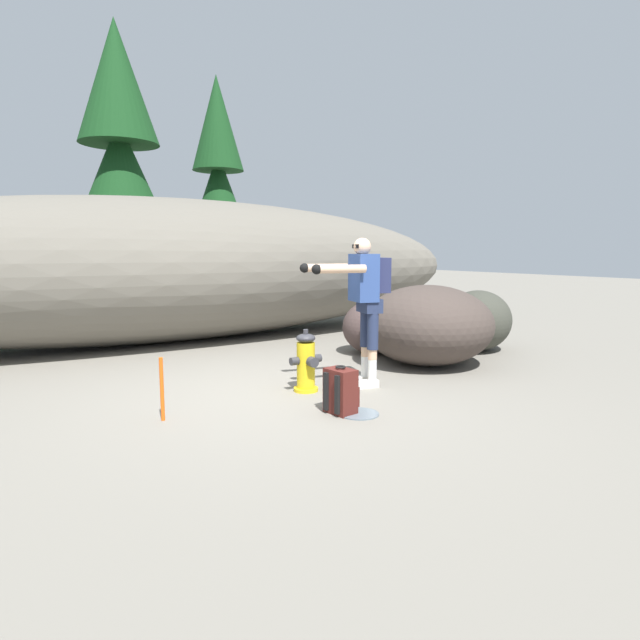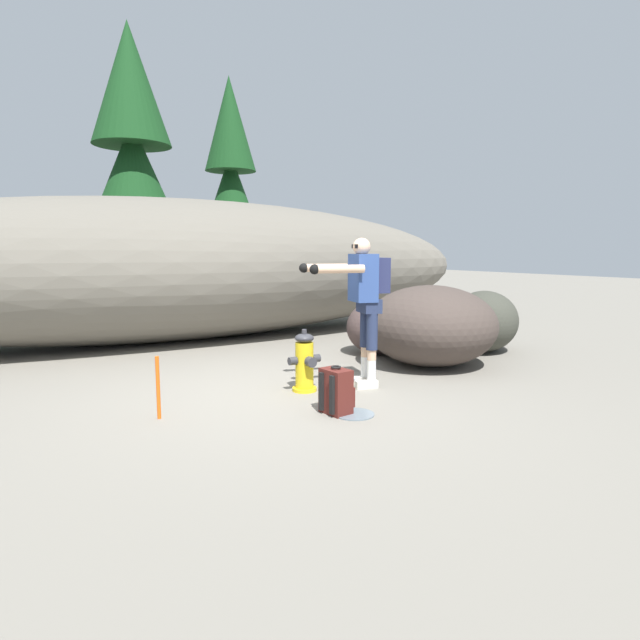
# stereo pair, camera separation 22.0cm
# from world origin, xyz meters

# --- Properties ---
(ground_plane) EXTENTS (56.00, 56.00, 0.04)m
(ground_plane) POSITION_xyz_m (0.00, 0.00, -0.02)
(ground_plane) COLOR slate
(dirt_embankment) EXTENTS (12.41, 3.20, 2.47)m
(dirt_embankment) POSITION_xyz_m (0.00, 4.14, 1.24)
(dirt_embankment) COLOR #666056
(dirt_embankment) RESTS_ON ground_plane
(fire_hydrant) EXTENTS (0.38, 0.33, 0.71)m
(fire_hydrant) POSITION_xyz_m (0.27, -0.06, 0.32)
(fire_hydrant) COLOR gold
(fire_hydrant) RESTS_ON ground_plane
(hydrant_water_jet) EXTENTS (0.39, 1.09, 0.67)m
(hydrant_water_jet) POSITION_xyz_m (0.27, -0.71, 0.06)
(hydrant_water_jet) COLOR silver
(hydrant_water_jet) RESTS_ON ground_plane
(utility_worker) EXTENTS (1.03, 0.66, 1.72)m
(utility_worker) POSITION_xyz_m (0.96, -0.22, 1.10)
(utility_worker) COLOR beige
(utility_worker) RESTS_ON ground_plane
(spare_backpack) EXTENTS (0.32, 0.32, 0.47)m
(spare_backpack) POSITION_xyz_m (0.15, -0.94, 0.22)
(spare_backpack) COLOR #511E19
(spare_backpack) RESTS_ON ground_plane
(boulder_large) EXTENTS (2.55, 2.56, 1.11)m
(boulder_large) POSITION_xyz_m (2.43, 0.28, 0.55)
(boulder_large) COLOR #413731
(boulder_large) RESTS_ON ground_plane
(boulder_mid) EXTENTS (0.95, 0.78, 0.59)m
(boulder_mid) POSITION_xyz_m (3.56, 1.41, 0.29)
(boulder_mid) COLOR #383230
(boulder_mid) RESTS_ON ground_plane
(boulder_small) EXTENTS (1.62, 1.53, 0.95)m
(boulder_small) POSITION_xyz_m (3.82, 0.61, 0.48)
(boulder_small) COLOR #393B32
(boulder_small) RESTS_ON ground_plane
(boulder_outlier) EXTENTS (1.38, 1.38, 0.82)m
(boulder_outlier) POSITION_xyz_m (2.27, 1.28, 0.41)
(boulder_outlier) COLOR #443533
(boulder_outlier) RESTS_ON ground_plane
(pine_tree_left) EXTENTS (2.99, 2.99, 7.19)m
(pine_tree_left) POSITION_xyz_m (0.29, 9.07, 3.69)
(pine_tree_left) COLOR #47331E
(pine_tree_left) RESTS_ON ground_plane
(pine_tree_center) EXTENTS (2.38, 2.38, 6.77)m
(pine_tree_center) POSITION_xyz_m (3.44, 10.52, 3.50)
(pine_tree_center) COLOR #47331E
(pine_tree_center) RESTS_ON ground_plane
(survey_stake) EXTENTS (0.04, 0.04, 0.60)m
(survey_stake) POSITION_xyz_m (-1.39, -0.25, 0.30)
(survey_stake) COLOR #E55914
(survey_stake) RESTS_ON ground_plane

